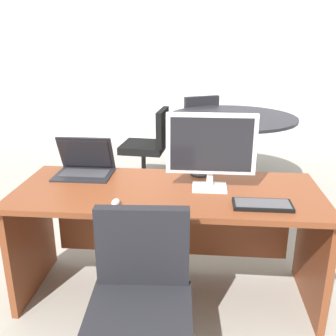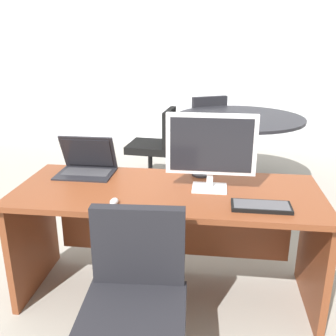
{
  "view_description": "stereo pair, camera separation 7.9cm",
  "coord_description": "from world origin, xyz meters",
  "px_view_note": "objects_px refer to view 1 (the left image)",
  "views": [
    {
      "loc": [
        0.19,
        -2.06,
        1.57
      ],
      "look_at": [
        0.0,
        0.04,
        0.84
      ],
      "focal_mm": 40.85,
      "sensor_mm": 36.0,
      "label": 1
    },
    {
      "loc": [
        0.26,
        -2.05,
        1.57
      ],
      "look_at": [
        0.0,
        0.04,
        0.84
      ],
      "focal_mm": 40.85,
      "sensor_mm": 36.0,
      "label": 2
    }
  ],
  "objects_px": {
    "desk": "(168,218)",
    "meeting_table": "(231,134)",
    "laptop": "(85,162)",
    "mouse": "(116,203)",
    "keyboard": "(262,205)",
    "office_chair": "(141,323)",
    "meeting_chair_far": "(196,138)",
    "meeting_chair_near": "(148,153)",
    "desk_lamp": "(201,131)",
    "monitor": "(211,147)"
  },
  "relations": [
    {
      "from": "laptop",
      "to": "meeting_chair_near",
      "type": "relative_size",
      "value": 0.43
    },
    {
      "from": "mouse",
      "to": "meeting_chair_far",
      "type": "xyz_separation_m",
      "value": [
        0.37,
        2.93,
        -0.39
      ]
    },
    {
      "from": "laptop",
      "to": "desk_lamp",
      "type": "distance_m",
      "value": 0.77
    },
    {
      "from": "mouse",
      "to": "desk_lamp",
      "type": "distance_m",
      "value": 0.71
    },
    {
      "from": "monitor",
      "to": "meeting_chair_far",
      "type": "distance_m",
      "value": 2.73
    },
    {
      "from": "meeting_table",
      "to": "keyboard",
      "type": "bearing_deg",
      "value": -89.5
    },
    {
      "from": "keyboard",
      "to": "office_chair",
      "type": "bearing_deg",
      "value": -140.62
    },
    {
      "from": "mouse",
      "to": "desk",
      "type": "bearing_deg",
      "value": 49.82
    },
    {
      "from": "office_chair",
      "to": "meeting_table",
      "type": "relative_size",
      "value": 0.63
    },
    {
      "from": "desk_lamp",
      "to": "mouse",
      "type": "bearing_deg",
      "value": -131.86
    },
    {
      "from": "meeting_table",
      "to": "meeting_chair_far",
      "type": "height_order",
      "value": "meeting_chair_far"
    },
    {
      "from": "mouse",
      "to": "meeting_chair_near",
      "type": "relative_size",
      "value": 0.09
    },
    {
      "from": "meeting_table",
      "to": "meeting_chair_near",
      "type": "height_order",
      "value": "meeting_chair_near"
    },
    {
      "from": "meeting_table",
      "to": "meeting_chair_near",
      "type": "relative_size",
      "value": 1.59
    },
    {
      "from": "desk",
      "to": "keyboard",
      "type": "height_order",
      "value": "keyboard"
    },
    {
      "from": "keyboard",
      "to": "mouse",
      "type": "distance_m",
      "value": 0.77
    },
    {
      "from": "office_chair",
      "to": "laptop",
      "type": "bearing_deg",
      "value": 118.77
    },
    {
      "from": "meeting_chair_near",
      "to": "meeting_chair_far",
      "type": "distance_m",
      "value": 0.88
    },
    {
      "from": "laptop",
      "to": "desk_lamp",
      "type": "bearing_deg",
      "value": 0.71
    },
    {
      "from": "desk",
      "to": "monitor",
      "type": "height_order",
      "value": "monitor"
    },
    {
      "from": "monitor",
      "to": "mouse",
      "type": "bearing_deg",
      "value": -150.22
    },
    {
      "from": "desk",
      "to": "monitor",
      "type": "distance_m",
      "value": 0.53
    },
    {
      "from": "meeting_chair_far",
      "to": "desk_lamp",
      "type": "bearing_deg",
      "value": -88.41
    },
    {
      "from": "desk_lamp",
      "to": "meeting_table",
      "type": "xyz_separation_m",
      "value": [
        0.31,
        1.65,
        -0.41
      ]
    },
    {
      "from": "meeting_table",
      "to": "office_chair",
      "type": "bearing_deg",
      "value": -102.36
    },
    {
      "from": "monitor",
      "to": "office_chair",
      "type": "height_order",
      "value": "monitor"
    },
    {
      "from": "mouse",
      "to": "meeting_table",
      "type": "distance_m",
      "value": 2.27
    },
    {
      "from": "mouse",
      "to": "meeting_chair_near",
      "type": "bearing_deg",
      "value": 93.63
    },
    {
      "from": "office_chair",
      "to": "keyboard",
      "type": "bearing_deg",
      "value": 39.38
    },
    {
      "from": "laptop",
      "to": "mouse",
      "type": "xyz_separation_m",
      "value": [
        0.3,
        -0.48,
        -0.06
      ]
    },
    {
      "from": "desk",
      "to": "desk_lamp",
      "type": "bearing_deg",
      "value": 45.65
    },
    {
      "from": "laptop",
      "to": "mouse",
      "type": "relative_size",
      "value": 4.64
    },
    {
      "from": "mouse",
      "to": "meeting_table",
      "type": "xyz_separation_m",
      "value": [
        0.75,
        2.14,
        -0.14
      ]
    },
    {
      "from": "desk_lamp",
      "to": "meeting_chair_near",
      "type": "height_order",
      "value": "desk_lamp"
    },
    {
      "from": "laptop",
      "to": "office_chair",
      "type": "bearing_deg",
      "value": -61.23
    },
    {
      "from": "keyboard",
      "to": "mouse",
      "type": "bearing_deg",
      "value": -176.08
    },
    {
      "from": "monitor",
      "to": "meeting_chair_far",
      "type": "bearing_deg",
      "value": 92.73
    },
    {
      "from": "laptop",
      "to": "meeting_table",
      "type": "relative_size",
      "value": 0.27
    },
    {
      "from": "meeting_table",
      "to": "meeting_chair_far",
      "type": "xyz_separation_m",
      "value": [
        -0.38,
        0.8,
        -0.26
      ]
    },
    {
      "from": "desk",
      "to": "meeting_table",
      "type": "bearing_deg",
      "value": 74.81
    },
    {
      "from": "desk",
      "to": "keyboard",
      "type": "relative_size",
      "value": 5.79
    },
    {
      "from": "meeting_table",
      "to": "mouse",
      "type": "bearing_deg",
      "value": -109.38
    },
    {
      "from": "monitor",
      "to": "meeting_chair_far",
      "type": "height_order",
      "value": "monitor"
    },
    {
      "from": "desk_lamp",
      "to": "meeting_chair_far",
      "type": "bearing_deg",
      "value": 91.59
    },
    {
      "from": "laptop",
      "to": "desk_lamp",
      "type": "relative_size",
      "value": 0.89
    },
    {
      "from": "desk",
      "to": "meeting_chair_far",
      "type": "height_order",
      "value": "meeting_chair_far"
    },
    {
      "from": "office_chair",
      "to": "meeting_chair_far",
      "type": "bearing_deg",
      "value": 86.93
    },
    {
      "from": "meeting_table",
      "to": "meeting_chair_far",
      "type": "relative_size",
      "value": 1.49
    },
    {
      "from": "laptop",
      "to": "monitor",
      "type": "bearing_deg",
      "value": -13.72
    },
    {
      "from": "monitor",
      "to": "mouse",
      "type": "height_order",
      "value": "monitor"
    }
  ]
}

